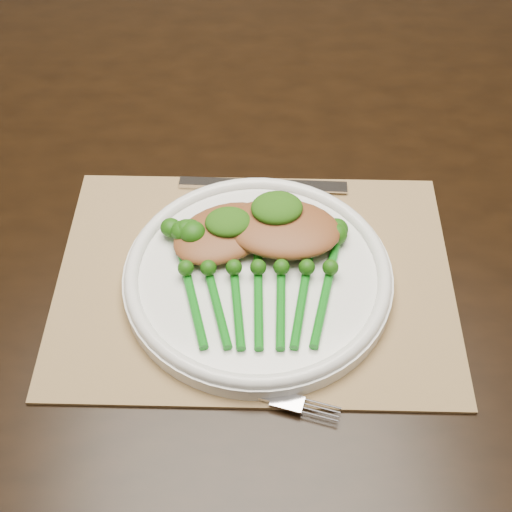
{
  "coord_description": "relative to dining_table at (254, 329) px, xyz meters",
  "views": [
    {
      "loc": [
        -0.15,
        -0.56,
        1.37
      ],
      "look_at": [
        -0.12,
        -0.07,
        0.78
      ],
      "focal_mm": 50.0,
      "sensor_mm": 36.0,
      "label": 1
    }
  ],
  "objects": [
    {
      "name": "floor",
      "position": [
        0.11,
        -0.11,
        -0.38
      ],
      "size": [
        4.0,
        4.0,
        0.0
      ],
      "primitive_type": "plane",
      "color": "#51321C",
      "rests_on": "ground"
    },
    {
      "name": "pesto_dollop_left",
      "position": [
        -0.04,
        -0.14,
        0.42
      ],
      "size": [
        0.05,
        0.04,
        0.02
      ],
      "primitive_type": "ellipsoid",
      "color": "#164009",
      "rests_on": "chicken_fillet_left"
    },
    {
      "name": "fork",
      "position": [
        -0.0,
        -0.34,
        0.38
      ],
      "size": [
        0.14,
        0.06,
        0.0
      ],
      "rotation": [
        0.0,
        0.0,
        -0.36
      ],
      "color": "silver",
      "rests_on": "placemat"
    },
    {
      "name": "pesto_dollop_right",
      "position": [
        0.02,
        -0.13,
        0.43
      ],
      "size": [
        0.06,
        0.05,
        0.02
      ],
      "primitive_type": "ellipsoid",
      "color": "#164009",
      "rests_on": "chicken_fillet_right"
    },
    {
      "name": "knife",
      "position": [
        -0.01,
        -0.05,
        0.38
      ],
      "size": [
        0.21,
        0.04,
        0.01
      ],
      "rotation": [
        0.0,
        0.0,
        -0.12
      ],
      "color": "silver",
      "rests_on": "placemat"
    },
    {
      "name": "dining_table",
      "position": [
        0.0,
        0.0,
        0.0
      ],
      "size": [
        1.67,
        1.02,
        0.75
      ],
      "rotation": [
        0.0,
        0.0,
        -0.08
      ],
      "color": "black",
      "rests_on": "ground"
    },
    {
      "name": "chicken_fillet_left",
      "position": [
        -0.04,
        -0.15,
        0.41
      ],
      "size": [
        0.14,
        0.13,
        0.02
      ],
      "primitive_type": "ellipsoid",
      "rotation": [
        0.0,
        0.0,
        0.47
      ],
      "color": "brown",
      "rests_on": "dinner_plate"
    },
    {
      "name": "chicken_fillet_right",
      "position": [
        0.02,
        -0.15,
        0.41
      ],
      "size": [
        0.14,
        0.11,
        0.03
      ],
      "primitive_type": "ellipsoid",
      "rotation": [
        0.0,
        0.0,
        -0.21
      ],
      "color": "brown",
      "rests_on": "dinner_plate"
    },
    {
      "name": "placemat",
      "position": [
        -0.01,
        -0.19,
        0.37
      ],
      "size": [
        0.46,
        0.36,
        0.0
      ],
      "primitive_type": "cube",
      "rotation": [
        0.0,
        0.0,
        -0.09
      ],
      "color": "#9C7B4F",
      "rests_on": "dining_table"
    },
    {
      "name": "dinner_plate",
      "position": [
        -0.01,
        -0.2,
        0.39
      ],
      "size": [
        0.29,
        0.29,
        0.03
      ],
      "color": "white",
      "rests_on": "placemat"
    },
    {
      "name": "broccolini_bundle",
      "position": [
        -0.01,
        -0.22,
        0.4
      ],
      "size": [
        0.18,
        0.19,
        0.04
      ],
      "rotation": [
        0.0,
        0.0,
        -0.06
      ],
      "color": "#0D6712",
      "rests_on": "dinner_plate"
    }
  ]
}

